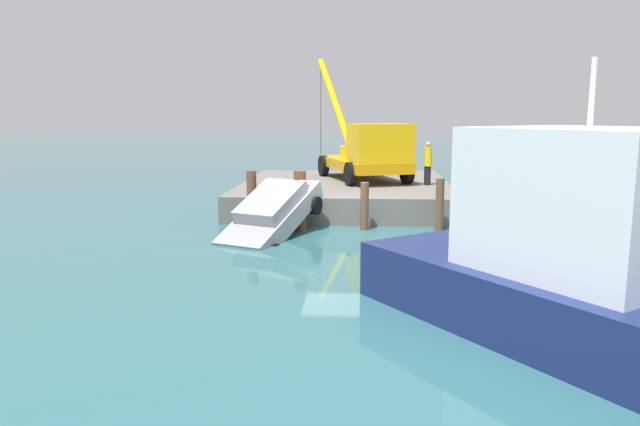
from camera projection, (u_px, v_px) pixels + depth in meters
ground at (340, 233)px, 20.10m from camera, size 200.00×200.00×0.00m
dock at (346, 193)px, 26.49m from camera, size 10.50×9.04×1.00m
crane_truck at (367, 151)px, 26.53m from camera, size 10.65×4.87×6.05m
dock_worker at (428, 163)px, 25.08m from camera, size 0.34×0.34×1.84m
salvaged_car at (271, 215)px, 19.66m from camera, size 4.50×3.32×2.48m
piling_near at (252, 200)px, 20.87m from camera, size 0.35×0.35×2.04m
piling_mid at (300, 201)px, 20.42m from camera, size 0.43×0.43×2.08m
piling_far at (365, 206)px, 20.63m from camera, size 0.29×0.29×1.66m
piling_end at (440, 205)px, 20.42m from camera, size 0.28×0.28×1.82m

